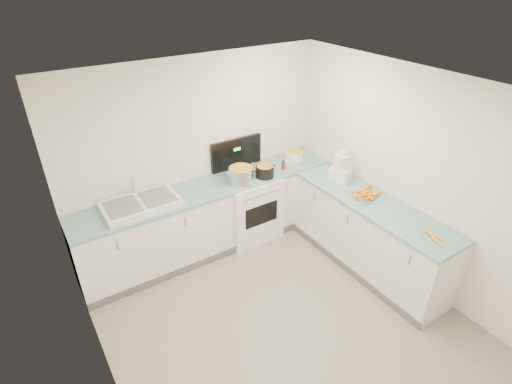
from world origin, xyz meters
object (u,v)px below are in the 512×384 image
stove (248,205)px  mixing_bowl (294,155)px  food_processor (341,168)px  black_pot (265,172)px  spice_jar (287,165)px  extract_bottle (283,165)px  sink (141,204)px  steel_pot (241,176)px

stove → mixing_bowl: size_ratio=4.99×
food_processor → mixing_bowl: bearing=97.5°
black_pot → spice_jar: size_ratio=2.41×
stove → spice_jar: bearing=-12.8°
extract_bottle → black_pot: bearing=-173.0°
spice_jar → food_processor: food_processor is taller
sink → mixing_bowl: size_ratio=3.16×
sink → black_pot: (1.62, -0.17, 0.03)m
sink → spice_jar: 2.01m
sink → stove: bearing=-0.6°
mixing_bowl → black_pot: bearing=-162.2°
mixing_bowl → food_processor: 0.84m
food_processor → spice_jar: bearing=119.1°
steel_pot → food_processor: food_processor is taller
steel_pot → spice_jar: size_ratio=3.19×
black_pot → extract_bottle: (0.33, 0.04, -0.01)m
steel_pot → black_pot: (0.35, -0.03, -0.03)m
black_pot → extract_bottle: black_pot is taller
steel_pot → extract_bottle: bearing=0.9°
stove → black_pot: size_ratio=5.65×
extract_bottle → stove: bearing=167.6°
spice_jar → black_pot: bearing=-176.7°
mixing_bowl → extract_bottle: 0.35m
black_pot → food_processor: 0.98m
mixing_bowl → food_processor: food_processor is taller
stove → mixing_bowl: stove is taller
black_pot → sink: bearing=174.2°
stove → sink: stove is taller
spice_jar → food_processor: size_ratio=0.24×
extract_bottle → food_processor: (0.42, -0.66, 0.12)m
black_pot → mixing_bowl: black_pot is taller
stove → extract_bottle: stove is taller
stove → black_pot: (0.17, -0.15, 0.53)m
extract_bottle → spice_jar: 0.06m
food_processor → black_pot: bearing=140.1°
mixing_bowl → spice_jar: mixing_bowl is taller
extract_bottle → food_processor: food_processor is taller
stove → steel_pot: size_ratio=4.27×
steel_pot → stove: bearing=33.9°
stove → extract_bottle: 0.73m
stove → spice_jar: 0.77m
mixing_bowl → extract_bottle: bearing=-152.0°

